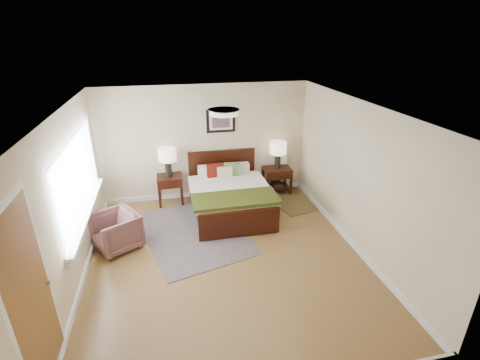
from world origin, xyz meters
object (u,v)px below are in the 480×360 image
(nightstand_left, at_px, (170,182))
(armchair, at_px, (116,231))
(lamp_right, at_px, (278,150))
(rug_persian, at_px, (193,232))
(nightstand_right, at_px, (277,178))
(bed, at_px, (230,191))
(lamp_left, at_px, (168,157))

(nightstand_left, xyz_separation_m, armchair, (-0.97, -1.54, -0.18))
(lamp_right, height_order, rug_persian, lamp_right)
(nightstand_left, height_order, nightstand_right, nightstand_left)
(armchair, bearing_deg, nightstand_left, 118.14)
(bed, height_order, nightstand_right, bed)
(nightstand_left, bearing_deg, armchair, -122.23)
(lamp_left, relative_size, armchair, 0.85)
(nightstand_left, bearing_deg, nightstand_right, 0.17)
(nightstand_right, xyz_separation_m, rug_persian, (-2.07, -1.35, -0.37))
(lamp_left, distance_m, rug_persian, 1.76)
(lamp_right, distance_m, rug_persian, 2.69)
(armchair, bearing_deg, nightstand_right, 84.88)
(lamp_left, bearing_deg, nightstand_right, -0.34)
(nightstand_right, relative_size, rug_persian, 0.26)
(bed, bearing_deg, nightstand_left, 149.10)
(nightstand_right, bearing_deg, lamp_left, 179.66)
(nightstand_left, bearing_deg, lamp_right, 0.51)
(bed, height_order, armchair, bed)
(lamp_left, xyz_separation_m, armchair, (-0.97, -1.56, -0.74))
(bed, xyz_separation_m, lamp_right, (1.25, 0.73, 0.56))
(bed, height_order, lamp_left, lamp_left)
(lamp_right, bearing_deg, armchair, -155.29)
(nightstand_left, distance_m, nightstand_right, 2.43)
(bed, bearing_deg, rug_persian, -142.40)
(bed, bearing_deg, armchair, -158.73)
(nightstand_left, bearing_deg, lamp_left, 90.00)
(lamp_right, distance_m, armchair, 3.81)
(rug_persian, bearing_deg, armchair, 173.64)
(lamp_left, height_order, armchair, lamp_left)
(bed, distance_m, lamp_left, 1.50)
(nightstand_left, relative_size, armchair, 0.88)
(lamp_left, bearing_deg, bed, -31.66)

